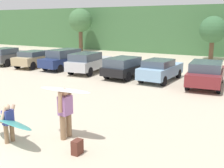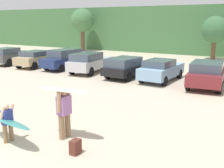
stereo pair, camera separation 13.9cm
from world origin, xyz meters
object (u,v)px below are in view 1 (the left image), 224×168
Objects in this scene: person_child at (8,121)px; surfboard_white at (65,90)px; person_adult at (65,110)px; parked_car_navy at (65,59)px; surfboard_teal at (9,122)px; parked_car_sky_blue at (160,69)px; parked_car_dark_gray at (10,56)px; parked_car_maroon at (206,73)px; parked_car_black at (126,66)px; backpack_dropped at (77,147)px; parked_car_silver at (89,62)px; parked_car_tan at (34,58)px.

surfboard_white is (1.48, 1.13, 0.99)m from person_child.
parked_car_navy is at bearing -49.04° from person_adult.
surfboard_teal is at bearing 38.18° from surfboard_white.
person_adult is (9.02, -11.19, 0.14)m from parked_car_navy.
parked_car_sky_blue reaches higher than person_child.
parked_car_navy is at bearing 88.15° from parked_car_sky_blue.
parked_car_dark_gray is 1.01× the size of parked_car_sky_blue.
person_adult is at bearing 160.00° from parked_car_maroon.
backpack_dropped is (3.93, -11.30, -0.55)m from parked_car_black.
parked_car_dark_gray is 18.41m from person_adult.
parked_car_maroon is 2.63× the size of person_adult.
parked_car_black is 11.80m from person_child.
parked_car_silver is at bearing 122.40° from backpack_dropped.
parked_car_dark_gray is 2.24× the size of surfboard_white.
parked_car_navy is at bearing -84.19° from parked_car_tan.
parked_car_maroon is (11.69, -0.93, -0.02)m from parked_car_navy.
parked_car_silver is 1.94× the size of surfboard_teal.
parked_car_sky_blue is 1.79× the size of surfboard_teal.
parked_car_black is (12.14, -0.12, -0.05)m from parked_car_dark_gray.
parked_car_navy is 14.53m from person_child.
person_child is (4.82, -11.90, -0.10)m from parked_car_silver.
parked_car_dark_gray is at bearing 144.60° from backpack_dropped.
person_adult is (0.33, -10.51, 0.22)m from parked_car_sky_blue.
parked_car_maroon is at bearing -92.10° from parked_car_sky_blue.
parked_car_navy is 3.58× the size of person_child.
person_child is at bearing 42.09° from person_adult.
parked_car_dark_gray is 12.14m from parked_car_black.
parked_car_tan is 2.10× the size of surfboard_white.
parked_car_tan is 15.77m from person_child.
parked_car_dark_gray is 0.93× the size of parked_car_black.
parked_car_silver is 12.96m from surfboard_teal.
parked_car_dark_gray reaches higher than surfboard_teal.
person_child is (-4.11, -11.46, -0.09)m from parked_car_maroon.
surfboard_white reaches higher than parked_car_black.
person_adult reaches higher than parked_car_sky_blue.
parked_car_maroon is 11.19m from backpack_dropped.
parked_car_silver is at bearing -96.50° from parked_car_navy.
parked_car_navy is 10.50× the size of backpack_dropped.
parked_car_black is at bearing -96.47° from parked_car_tan.
parked_car_navy is 0.99× the size of parked_car_black.
parked_car_silver is at bearing 90.77° from parked_car_sky_blue.
surfboard_white is at bearing -160.98° from parked_car_black.
surfboard_teal is at bearing -144.74° from parked_car_navy.
parked_car_navy is 1.93× the size of surfboard_teal.
person_child reaches higher than backpack_dropped.
person_child is 0.67× the size of surfboard_white.
person_adult is at bearing 143.06° from backpack_dropped.
backpack_dropped is (2.47, 0.41, -0.52)m from person_child.
parked_car_silver is 1.02× the size of parked_car_maroon.
surfboard_white reaches higher than parked_car_maroon.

